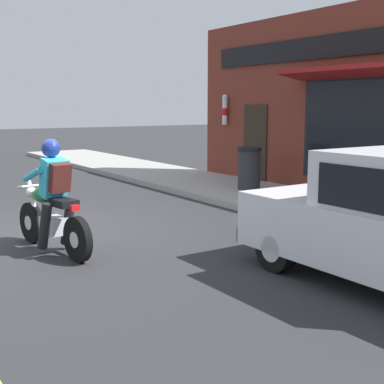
{
  "coord_description": "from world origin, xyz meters",
  "views": [
    {
      "loc": [
        -2.6,
        -8.55,
        2.08
      ],
      "look_at": [
        1.21,
        -2.74,
        0.95
      ],
      "focal_mm": 50.0,
      "sensor_mm": 36.0,
      "label": 1
    }
  ],
  "objects": [
    {
      "name": "trash_bin",
      "position": [
        5.29,
        1.04,
        0.64
      ],
      "size": [
        0.56,
        0.56,
        0.98
      ],
      "color": "#2D2D33",
      "rests_on": "sidewalk_curb"
    },
    {
      "name": "sidewalk_curb",
      "position": [
        5.19,
        3.0,
        0.07
      ],
      "size": [
        2.6,
        22.0,
        0.14
      ],
      "primitive_type": "cube",
      "color": "#9E9B93",
      "rests_on": "ground"
    },
    {
      "name": "ground_plane",
      "position": [
        0.0,
        0.0,
        0.0
      ],
      "size": [
        80.0,
        80.0,
        0.0
      ],
      "primitive_type": "plane",
      "color": "#2B2B2D"
    },
    {
      "name": "storefront_building",
      "position": [
        6.72,
        -0.5,
        2.11
      ],
      "size": [
        1.25,
        9.84,
        4.2
      ],
      "color": "maroon",
      "rests_on": "ground"
    },
    {
      "name": "motorcycle_with_rider",
      "position": [
        -0.16,
        -1.24,
        0.68
      ],
      "size": [
        0.65,
        2.01,
        1.62
      ],
      "color": "black",
      "rests_on": "ground"
    }
  ]
}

